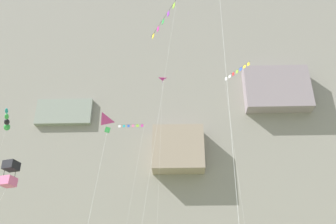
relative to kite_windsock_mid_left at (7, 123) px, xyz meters
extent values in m
cube|color=gray|center=(23.54, 34.77, 11.89)|extent=(180.00, 31.32, 76.27)
cube|color=gray|center=(1.35, 19.54, 11.55)|extent=(10.89, 2.73, 5.40)
cube|color=gray|center=(23.54, 18.14, 2.92)|extent=(9.19, 4.96, 8.33)
cube|color=gray|center=(42.86, 18.33, 15.37)|extent=(12.55, 4.16, 9.25)
ellipsoid|color=green|center=(-0.57, 1.44, 0.02)|extent=(1.33, 1.63, 0.89)
ellipsoid|color=black|center=(0.05, -0.13, 0.03)|extent=(1.18, 1.57, 0.73)
ellipsoid|color=green|center=(0.68, -1.70, 0.04)|extent=(1.03, 1.50, 0.57)
ellipsoid|color=teal|center=(1.30, -3.27, 0.06)|extent=(0.88, 1.44, 0.41)
pyramid|color=#CC3399|center=(18.27, -17.27, -9.44)|extent=(1.56, 2.02, 0.29)
cube|color=green|center=(17.70, -17.40, -9.60)|extent=(0.51, 0.17, 0.55)
cylinder|color=silver|center=(17.46, -20.10, -17.86)|extent=(0.48, 5.42, 16.54)
cylinder|color=silver|center=(26.16, -30.48, -12.10)|extent=(0.90, 5.97, 28.06)
cylinder|color=black|center=(16.74, 3.27, 1.04)|extent=(3.98, 0.14, 0.02)
cube|color=#CC3399|center=(18.40, 3.22, 0.82)|extent=(0.36, 0.04, 0.40)
cube|color=#8CCC33|center=(17.73, 3.24, 0.82)|extent=(0.36, 0.04, 0.40)
cube|color=pink|center=(17.07, 3.26, 0.82)|extent=(0.36, 0.05, 0.40)
cube|color=blue|center=(16.41, 3.28, 0.82)|extent=(0.36, 0.05, 0.40)
cube|color=teal|center=(15.74, 3.30, 0.82)|extent=(0.36, 0.07, 0.40)
cube|color=white|center=(15.08, 3.32, 0.82)|extent=(0.36, 0.04, 0.40)
cylinder|color=silver|center=(17.10, 2.28, -12.54)|extent=(3.28, 1.87, 27.17)
pyramid|color=#CC3399|center=(21.28, 3.80, 8.47)|extent=(1.03, 0.70, 0.27)
cube|color=purple|center=(21.31, 3.50, 8.44)|extent=(0.06, 0.31, 0.32)
cylinder|color=silver|center=(21.05, 0.69, -8.84)|extent=(0.54, 5.63, 34.57)
cylinder|color=black|center=(32.37, 0.57, 8.39)|extent=(3.26, 4.36, 0.02)
cube|color=white|center=(30.98, 2.44, 8.11)|extent=(0.32, 0.40, 0.50)
cube|color=white|center=(31.44, 1.82, 8.11)|extent=(0.33, 0.40, 0.50)
cube|color=red|center=(31.91, 1.19, 8.11)|extent=(0.31, 0.39, 0.50)
cube|color=#8CCC33|center=(32.37, 0.57, 8.11)|extent=(0.31, 0.39, 0.50)
cube|color=blue|center=(32.83, -0.05, 8.11)|extent=(0.31, 0.39, 0.50)
cube|color=yellow|center=(33.29, -0.67, 8.11)|extent=(0.32, 0.40, 0.50)
cube|color=yellow|center=(33.76, -1.29, 8.11)|extent=(0.32, 0.40, 0.50)
cylinder|color=silver|center=(30.94, -0.95, -8.87)|extent=(0.39, 7.41, 34.52)
cube|color=black|center=(9.15, -15.49, -12.01)|extent=(1.38, 1.38, 0.77)
cube|color=pink|center=(9.15, -15.49, -13.43)|extent=(1.38, 1.38, 0.77)
cylinder|color=black|center=(9.64, -15.49, -12.72)|extent=(0.04, 0.04, 2.08)
cylinder|color=black|center=(8.65, -15.49, -12.72)|extent=(0.04, 0.04, 2.08)
cylinder|color=black|center=(22.01, -10.97, 8.14)|extent=(3.42, 6.67, 0.03)
cube|color=#8CCC33|center=(23.37, -13.64, 7.80)|extent=(0.31, 0.52, 0.62)
cube|color=purple|center=(22.69, -12.30, 7.80)|extent=(0.32, 0.53, 0.62)
cube|color=green|center=(22.01, -10.97, 7.80)|extent=(0.33, 0.54, 0.62)
cube|color=#CC3399|center=(21.33, -9.64, 7.80)|extent=(0.29, 0.52, 0.62)
cube|color=yellow|center=(20.66, -8.31, 7.80)|extent=(0.32, 0.53, 0.62)
cylinder|color=silver|center=(21.70, -15.53, -8.99)|extent=(4.03, 2.48, 34.27)
camera|label=1|loc=(23.78, -46.53, -23.46)|focal=40.97mm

